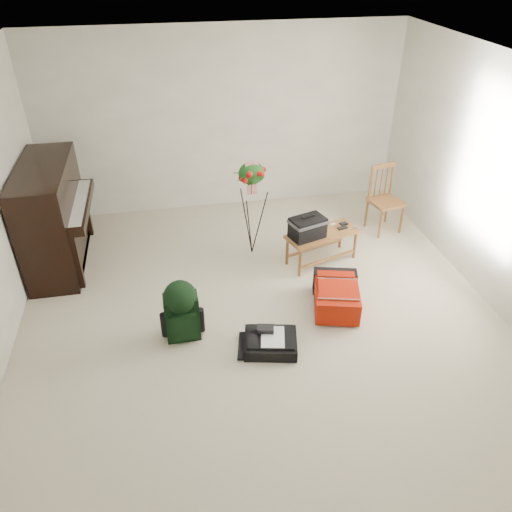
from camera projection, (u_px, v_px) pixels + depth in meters
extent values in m
cube|color=#BEAF98|center=(263.00, 321.00, 5.24)|extent=(5.00, 5.50, 0.01)
cube|color=white|center=(265.00, 75.00, 3.87)|extent=(5.00, 5.50, 0.01)
cube|color=white|center=(223.00, 121.00, 6.81)|extent=(5.00, 0.04, 2.50)
cube|color=white|center=(510.00, 194.00, 4.95)|extent=(0.04, 5.50, 2.50)
cube|color=black|center=(52.00, 216.00, 5.86)|extent=(0.55, 1.50, 1.25)
cube|color=black|center=(77.00, 206.00, 5.85)|extent=(0.28, 1.30, 0.10)
cube|color=white|center=(76.00, 202.00, 5.82)|extent=(0.22, 1.20, 0.02)
cube|color=black|center=(67.00, 257.00, 6.18)|extent=(0.45, 1.30, 0.10)
cube|color=brown|center=(323.00, 234.00, 5.99)|extent=(0.96, 0.62, 0.04)
cylinder|color=brown|center=(292.00, 258.00, 5.91)|extent=(0.04, 0.04, 0.37)
cylinder|color=brown|center=(287.00, 245.00, 6.15)|extent=(0.04, 0.04, 0.37)
cylinder|color=brown|center=(357.00, 251.00, 6.04)|extent=(0.04, 0.04, 0.37)
cylinder|color=brown|center=(349.00, 239.00, 6.28)|extent=(0.04, 0.04, 0.37)
cube|color=brown|center=(386.00, 202.00, 6.62)|extent=(0.46, 0.46, 0.04)
cylinder|color=brown|center=(377.00, 224.00, 6.57)|extent=(0.03, 0.03, 0.40)
cylinder|color=brown|center=(367.00, 212.00, 6.85)|extent=(0.03, 0.03, 0.40)
cylinder|color=brown|center=(400.00, 221.00, 6.63)|extent=(0.03, 0.03, 0.40)
cylinder|color=brown|center=(390.00, 210.00, 6.90)|extent=(0.03, 0.03, 0.40)
cube|color=brown|center=(386.00, 165.00, 6.50)|extent=(0.35, 0.11, 0.06)
cylinder|color=brown|center=(372.00, 182.00, 6.60)|extent=(0.03, 0.03, 0.48)
cylinder|color=brown|center=(395.00, 180.00, 6.65)|extent=(0.03, 0.03, 0.48)
cube|color=red|center=(336.00, 296.00, 5.36)|extent=(0.61, 0.77, 0.26)
cube|color=black|center=(329.00, 282.00, 5.57)|extent=(0.50, 0.27, 0.28)
cube|color=red|center=(339.00, 288.00, 5.24)|extent=(0.49, 0.48, 0.02)
cube|color=silver|center=(345.00, 299.00, 5.08)|extent=(0.41, 0.12, 0.01)
cube|color=black|center=(270.00, 343.00, 4.88)|extent=(0.58, 0.51, 0.12)
cube|color=black|center=(271.00, 337.00, 4.83)|extent=(0.51, 0.43, 0.03)
cube|color=white|center=(273.00, 336.00, 4.81)|extent=(0.28, 0.35, 0.01)
cube|color=black|center=(264.00, 330.00, 4.85)|extent=(0.18, 0.13, 0.05)
cube|color=black|center=(182.00, 317.00, 4.92)|extent=(0.34, 0.21, 0.50)
cube|color=black|center=(183.00, 327.00, 4.83)|extent=(0.27, 0.06, 0.29)
sphere|color=black|center=(180.00, 297.00, 4.78)|extent=(0.32, 0.32, 0.32)
cube|color=black|center=(174.00, 311.00, 5.00)|extent=(0.05, 0.03, 0.45)
cube|color=black|center=(189.00, 309.00, 5.02)|extent=(0.05, 0.03, 0.45)
cylinder|color=black|center=(252.00, 181.00, 5.82)|extent=(0.01, 0.01, 0.33)
ellipsoid|color=#1E571B|center=(251.00, 173.00, 5.77)|extent=(0.31, 0.22, 0.28)
cube|color=red|center=(252.00, 166.00, 5.70)|extent=(0.15, 0.05, 0.09)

